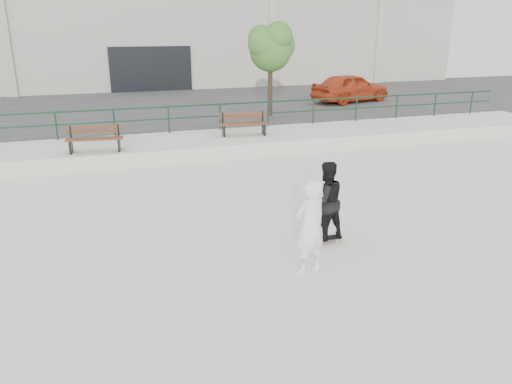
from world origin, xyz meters
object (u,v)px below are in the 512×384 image
object	(u,v)px
bench_right	(244,124)
skateboard	(324,239)
tree	(271,46)
seated_skater	(310,227)
red_car	(351,88)
standing_skater	(326,201)
bench_left	(95,139)

from	to	relation	value
bench_right	skateboard	world-z (taller)	bench_right
bench_right	tree	bearing A→B (deg)	64.81
seated_skater	red_car	bearing A→B (deg)	-136.33
red_car	standing_skater	distance (m)	17.58
bench_right	seated_skater	world-z (taller)	seated_skater
standing_skater	seated_skater	xyz separation A→B (m)	(-0.85, -1.11, -0.04)
tree	seated_skater	xyz separation A→B (m)	(-4.14, -13.57, -2.67)
bench_right	red_car	world-z (taller)	red_car
tree	standing_skater	bearing A→B (deg)	-104.77
tree	seated_skater	bearing A→B (deg)	-106.96
skateboard	standing_skater	bearing A→B (deg)	-1.15
red_car	seated_skater	world-z (taller)	red_car
bench_left	standing_skater	bearing A→B (deg)	-54.17
seated_skater	bench_left	bearing A→B (deg)	-83.93
red_car	standing_skater	bearing A→B (deg)	135.27
bench_left	bench_right	size ratio (longest dim) A/B	0.98
tree	red_car	bearing A→B (deg)	26.35
red_car	bench_right	bearing A→B (deg)	114.27
tree	red_car	world-z (taller)	tree
red_car	bench_left	bearing A→B (deg)	104.32
tree	skateboard	size ratio (longest dim) A/B	5.22
bench_right	red_car	xyz separation A→B (m)	(7.92, 6.39, 0.34)
red_car	tree	bearing A→B (deg)	101.72
bench_left	red_car	size ratio (longest dim) A/B	0.42
skateboard	tree	bearing A→B (deg)	74.08
tree	red_car	size ratio (longest dim) A/B	0.92
bench_left	bench_right	bearing A→B (deg)	16.43
skateboard	standing_skater	world-z (taller)	standing_skater
bench_left	red_car	xyz separation A→B (m)	(13.25, 7.33, 0.34)
seated_skater	bench_right	bearing A→B (deg)	-115.68
bench_right	seated_skater	xyz separation A→B (m)	(-1.75, -9.92, -0.02)
tree	standing_skater	xyz separation A→B (m)	(-3.29, -12.47, -2.63)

